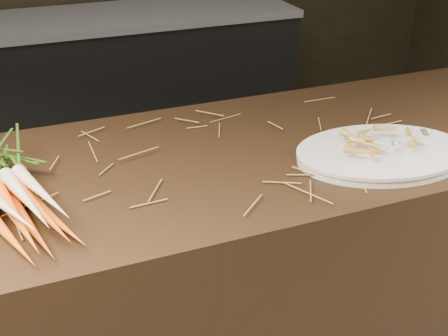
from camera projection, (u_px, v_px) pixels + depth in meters
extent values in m
cube|color=black|center=(184.00, 301.00, 1.61)|extent=(2.40, 0.70, 0.90)
cube|color=black|center=(135.00, 88.00, 3.27)|extent=(1.80, 0.60, 0.80)
cube|color=#99999E|center=(129.00, 16.00, 3.07)|extent=(1.82, 0.62, 0.04)
cone|color=#E95C04|center=(5.00, 232.00, 1.11)|extent=(0.13, 0.29, 0.04)
cone|color=#E95C04|center=(28.00, 224.00, 1.13)|extent=(0.11, 0.29, 0.04)
cone|color=#E95C04|center=(50.00, 216.00, 1.16)|extent=(0.14, 0.28, 0.04)
cone|color=#E95C04|center=(16.00, 217.00, 1.10)|extent=(0.10, 0.29, 0.04)
cone|color=#E95C04|center=(38.00, 210.00, 1.12)|extent=(0.13, 0.29, 0.04)
cone|color=beige|center=(3.00, 205.00, 1.09)|extent=(0.13, 0.26, 0.04)
cone|color=beige|center=(26.00, 199.00, 1.11)|extent=(0.10, 0.27, 0.04)
cone|color=beige|center=(42.00, 193.00, 1.14)|extent=(0.11, 0.27, 0.05)
cube|color=silver|center=(441.00, 147.00, 1.42)|extent=(0.08, 0.16, 0.00)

